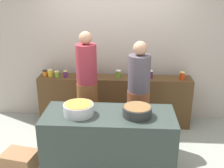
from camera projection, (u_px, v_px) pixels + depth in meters
ground at (111, 158)px, 4.09m from camera, size 12.00×12.00×0.00m
storefront_wall at (116, 40)px, 4.93m from camera, size 4.80×0.12×3.00m
display_shelf at (115, 101)px, 4.96m from camera, size 2.70×0.36×0.90m
prep_table at (109, 144)px, 3.66m from camera, size 1.70×0.70×0.88m
preserve_jar_0 at (45, 73)px, 4.86m from camera, size 0.09×0.09×0.11m
preserve_jar_1 at (50, 73)px, 4.83m from camera, size 0.08×0.08×0.12m
preserve_jar_2 at (57, 74)px, 4.79m from camera, size 0.08×0.08×0.11m
preserve_jar_3 at (65, 74)px, 4.79m from camera, size 0.07×0.07×0.12m
preserve_jar_4 at (79, 74)px, 4.79m from camera, size 0.09×0.09×0.13m
preserve_jar_5 at (88, 74)px, 4.83m from camera, size 0.08×0.08×0.10m
preserve_jar_6 at (94, 72)px, 4.86m from camera, size 0.09×0.09×0.13m
preserve_jar_7 at (118, 74)px, 4.76m from camera, size 0.09×0.09×0.14m
preserve_jar_8 at (139, 74)px, 4.75m from camera, size 0.07×0.07×0.15m
preserve_jar_9 at (151, 74)px, 4.74m from camera, size 0.08×0.08×0.14m
preserve_jar_10 at (182, 76)px, 4.66m from camera, size 0.09×0.09×0.14m
cooking_pot_left at (79, 109)px, 3.47m from camera, size 0.38×0.38×0.15m
cooking_pot_center at (137, 111)px, 3.43m from camera, size 0.37×0.37×0.13m
cook_with_tongs at (87, 93)px, 4.33m from camera, size 0.33×0.33×1.80m
cook_in_cap at (138, 99)px, 4.24m from camera, size 0.35×0.35×1.68m
bread_crate at (20, 160)px, 3.83m from camera, size 0.51×0.42×0.25m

